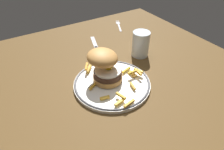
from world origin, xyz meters
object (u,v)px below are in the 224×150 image
dinner_plate (112,83)px  burger (105,65)px  water_glass (140,46)px  fork (119,25)px  knife (96,47)px

dinner_plate → burger: (-1.07, 3.11, 6.53)cm
water_glass → fork: bearing=73.7°
dinner_plate → burger: 7.31cm
dinner_plate → fork: (29.94, 41.29, -0.66)cm
dinner_plate → burger: size_ratio=1.87×
fork → knife: knife is taller
burger → knife: size_ratio=0.83×
knife → dinner_plate: bearing=-106.0°
dinner_plate → fork: dinner_plate is taller
water_glass → knife: bearing=129.4°
fork → knife: 26.36cm
water_glass → burger: bearing=-160.6°
dinner_plate → knife: bearing=74.0°
burger → fork: burger is taller
water_glass → fork: 31.99cm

